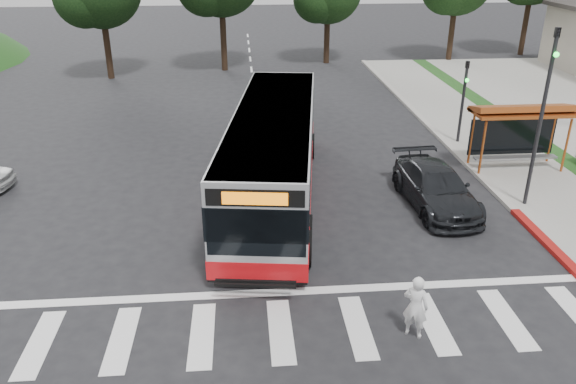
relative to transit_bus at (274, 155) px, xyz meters
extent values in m
plane|color=black|center=(-0.34, -3.22, -1.69)|extent=(140.00, 140.00, 0.00)
cube|color=gray|center=(10.66, 4.78, -1.63)|extent=(4.00, 40.00, 0.12)
cube|color=#9E9991|center=(8.66, 4.78, -1.61)|extent=(0.30, 40.00, 0.15)
cube|color=maroon|center=(8.66, -5.22, -1.61)|extent=(0.32, 6.00, 0.15)
cube|color=silver|center=(-0.34, -8.22, -1.68)|extent=(18.00, 2.60, 0.01)
cylinder|color=#A0481A|center=(8.66, 1.18, -0.42)|extent=(0.10, 0.10, 2.30)
cylinder|color=#A0481A|center=(12.26, 1.18, -0.42)|extent=(0.10, 0.10, 2.30)
cylinder|color=#A0481A|center=(8.66, 2.38, -0.42)|extent=(0.10, 0.10, 2.30)
cylinder|color=#A0481A|center=(12.26, 2.38, -0.42)|extent=(0.10, 0.10, 2.30)
cube|color=#A0481A|center=(10.46, 1.78, 0.88)|extent=(4.20, 1.60, 0.12)
cube|color=#A0481A|center=(10.46, 1.83, 1.03)|extent=(4.20, 1.32, 0.51)
cube|color=black|center=(10.46, 2.38, -0.37)|extent=(3.80, 0.06, 1.60)
cube|color=gray|center=(10.46, 1.78, -1.12)|extent=(3.60, 0.40, 0.08)
cylinder|color=black|center=(9.26, -1.72, 1.56)|extent=(0.14, 0.14, 6.50)
imported|color=black|center=(9.26, -1.72, 4.31)|extent=(0.16, 0.20, 1.00)
sphere|color=#19E533|center=(9.26, -1.90, 3.96)|extent=(0.18, 0.18, 0.18)
cylinder|color=black|center=(9.26, 5.28, 0.31)|extent=(0.14, 0.14, 4.00)
imported|color=black|center=(9.26, 5.28, 1.81)|extent=(0.16, 0.20, 1.00)
sphere|color=#19E533|center=(9.26, 5.10, 1.46)|extent=(0.18, 0.18, 0.18)
cylinder|color=black|center=(15.66, 24.78, 0.61)|extent=(0.44, 0.44, 4.40)
cylinder|color=black|center=(22.66, 26.78, 0.73)|extent=(0.44, 0.44, 4.84)
cylinder|color=black|center=(-2.34, 22.78, 0.73)|extent=(0.44, 0.44, 4.84)
cylinder|color=black|center=(5.66, 24.78, 0.29)|extent=(0.44, 0.44, 3.96)
cylinder|color=black|center=(-10.34, 20.78, 0.51)|extent=(0.44, 0.44, 4.40)
imported|color=white|center=(2.98, -8.65, -0.82)|extent=(0.75, 0.69, 1.73)
imported|color=black|center=(5.90, -1.38, -0.94)|extent=(2.42, 5.28, 1.50)
camera|label=1|loc=(-1.12, -19.78, 7.52)|focal=35.00mm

